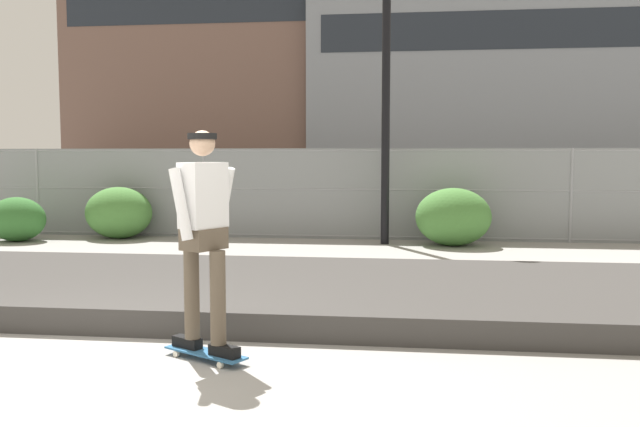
# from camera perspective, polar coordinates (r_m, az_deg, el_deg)

# --- Properties ---
(ground_plane) EXTENTS (120.00, 120.00, 0.00)m
(ground_plane) POSITION_cam_1_polar(r_m,az_deg,el_deg) (5.58, -18.28, -13.23)
(ground_plane) COLOR gray
(gravel_berm) EXTENTS (13.68, 3.49, 0.27)m
(gravel_berm) POSITION_cam_1_polar(r_m,az_deg,el_deg) (8.20, -9.45, -6.25)
(gravel_berm) COLOR #3D3A38
(gravel_berm) RESTS_ON ground_plane
(skateboard) EXTENTS (0.80, 0.56, 0.07)m
(skateboard) POSITION_cam_1_polar(r_m,az_deg,el_deg) (5.88, -9.63, -11.53)
(skateboard) COLOR #2D608C
(skateboard) RESTS_ON ground_plane
(skater) EXTENTS (0.68, 0.62, 1.85)m
(skater) POSITION_cam_1_polar(r_m,az_deg,el_deg) (5.67, -9.79, -1.06)
(skater) COLOR black
(skater) RESTS_ON skateboard
(chain_fence) EXTENTS (18.55, 0.06, 1.85)m
(chain_fence) POSITION_cam_1_polar(r_m,az_deg,el_deg) (13.91, -2.45, 1.72)
(chain_fence) COLOR gray
(chain_fence) RESTS_ON ground_plane
(street_lamp) EXTENTS (0.44, 0.44, 7.45)m
(street_lamp) POSITION_cam_1_polar(r_m,az_deg,el_deg) (13.35, 5.64, 17.31)
(street_lamp) COLOR black
(street_lamp) RESTS_ON ground_plane
(parked_car_near) EXTENTS (4.52, 2.19, 1.66)m
(parked_car_near) POSITION_cam_1_polar(r_m,az_deg,el_deg) (18.10, -20.36, 1.87)
(parked_car_near) COLOR maroon
(parked_car_near) RESTS_ON ground_plane
(parked_car_mid) EXTENTS (4.48, 2.11, 1.66)m
(parked_car_mid) POSITION_cam_1_polar(r_m,az_deg,el_deg) (16.50, -3.86, 1.89)
(parked_car_mid) COLOR #B7BABF
(parked_car_mid) RESTS_ON ground_plane
(parked_car_far) EXTENTS (4.42, 1.99, 1.66)m
(parked_car_far) POSITION_cam_1_polar(r_m,az_deg,el_deg) (16.34, 16.94, 1.66)
(parked_car_far) COLOR silver
(parked_car_far) RESTS_ON ground_plane
(library_building) EXTENTS (19.48, 15.85, 19.56)m
(library_building) POSITION_cam_1_polar(r_m,az_deg,el_deg) (57.37, -8.51, 13.00)
(library_building) COLOR brown
(library_building) RESTS_ON ground_plane
(office_block) EXTENTS (25.70, 15.20, 15.83)m
(office_block) POSITION_cam_1_polar(r_m,az_deg,el_deg) (54.16, 13.88, 11.40)
(office_block) COLOR slate
(office_block) RESTS_ON ground_plane
(shrub_left) EXTENTS (1.14, 0.94, 0.88)m
(shrub_left) POSITION_cam_1_polar(r_m,az_deg,el_deg) (14.72, -24.19, -0.45)
(shrub_left) COLOR #336B2D
(shrub_left) RESTS_ON ground_plane
(shrub_center) EXTENTS (1.37, 1.12, 1.06)m
(shrub_center) POSITION_cam_1_polar(r_m,az_deg,el_deg) (14.49, -16.60, 0.06)
(shrub_center) COLOR #477F38
(shrub_center) RESTS_ON ground_plane
(shrub_right) EXTENTS (1.42, 1.16, 1.10)m
(shrub_right) POSITION_cam_1_polar(r_m,az_deg,el_deg) (13.01, 11.17, -0.29)
(shrub_right) COLOR #477F38
(shrub_right) RESTS_ON ground_plane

